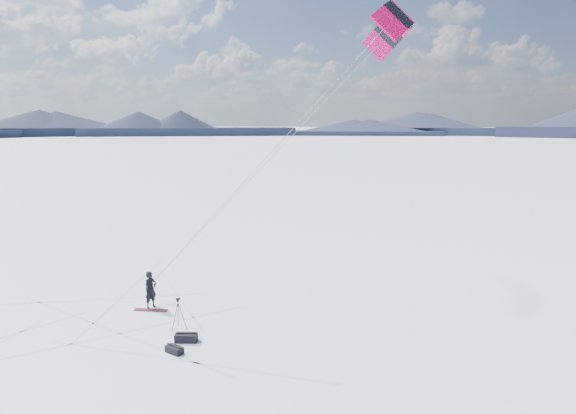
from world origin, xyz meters
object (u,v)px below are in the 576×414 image
(snowboard, at_px, (151,310))
(gear_bag_a, at_px, (186,337))
(tripod, at_px, (178,309))
(snowkiter, at_px, (152,308))
(gear_bag_b, at_px, (174,349))

(snowboard, height_order, gear_bag_a, gear_bag_a)
(snowboard, height_order, tripod, tripod)
(tripod, distance_m, gear_bag_a, 1.54)
(snowkiter, height_order, snowboard, snowkiter)
(snowboard, relative_size, gear_bag_a, 1.65)
(gear_bag_a, bearing_deg, tripod, 116.21)
(snowboard, xyz_separation_m, tripod, (2.32, -1.48, 0.89))
(tripod, relative_size, gear_bag_a, 1.45)
(snowboard, relative_size, gear_bag_b, 2.01)
(gear_bag_a, bearing_deg, snowboard, 127.17)
(snowkiter, relative_size, gear_bag_a, 1.86)
(snowkiter, height_order, tripod, tripod)
(tripod, bearing_deg, gear_bag_a, -53.23)
(tripod, bearing_deg, snowboard, 143.11)
(snowkiter, distance_m, gear_bag_b, 5.12)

